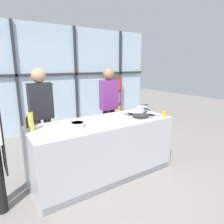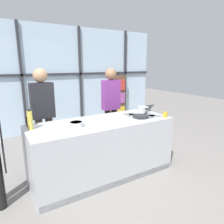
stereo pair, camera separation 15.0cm
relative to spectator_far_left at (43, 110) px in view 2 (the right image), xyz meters
The scene contains 13 objects.
ground_plane 1.53m from the spectator_far_left, 52.52° to the right, with size 18.00×18.00×0.00m, color gray.
back_window_wall 2.02m from the spectator_far_left, 69.32° to the left, with size 6.40×0.10×2.80m.
bookshelf 3.15m from the spectator_far_left, 32.15° to the left, with size 0.47×0.19×1.47m.
demo_island 1.28m from the spectator_far_left, 52.50° to the right, with size 2.27×0.85×0.92m.
spectator_far_left is the anchor object (origin of this frame).
spectator_center_left 1.40m from the spectator_far_left, ahead, with size 0.38×0.24×1.72m.
frying_pan 1.72m from the spectator_far_left, 36.88° to the right, with size 0.45×0.33×0.04m.
saucepan 1.80m from the spectator_far_left, 26.03° to the right, with size 0.20×0.36×0.11m.
white_plate 1.21m from the spectator_far_left, 80.46° to the right, with size 0.25×0.25×0.01m, color white.
mixing_bowl 1.00m from the spectator_far_left, 75.80° to the right, with size 0.21×0.21×0.07m.
oil_bottle 0.84m from the spectator_far_left, 113.59° to the right, with size 0.07×0.07×0.28m.
pepper_grinder 0.69m from the spectator_far_left, 119.81° to the right, with size 0.05×0.05×0.18m.
juice_glass_near 2.13m from the spectator_far_left, 35.54° to the right, with size 0.07×0.07×0.09m, color orange.
Camera 2 is at (-1.43, -2.66, 1.79)m, focal length 32.00 mm.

